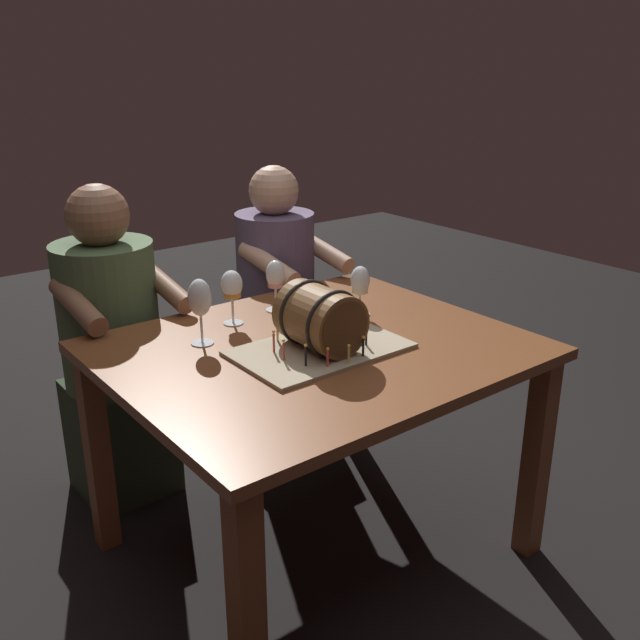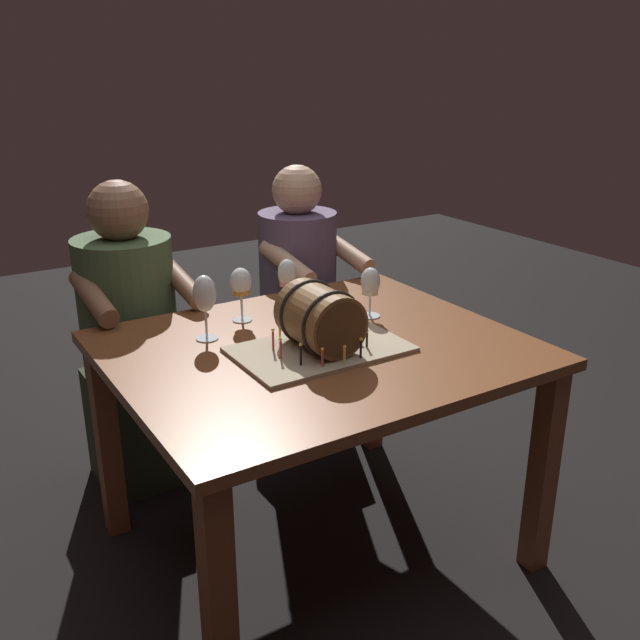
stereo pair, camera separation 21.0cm
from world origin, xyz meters
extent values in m
plane|color=black|center=(0.00, 0.00, 0.00)|extent=(8.00, 8.00, 0.00)
cube|color=brown|center=(0.00, 0.00, 0.73)|extent=(1.23, 1.03, 0.03)
cube|color=brown|center=(-0.56, -0.46, 0.36)|extent=(0.07, 0.07, 0.71)
cube|color=brown|center=(0.56, -0.46, 0.36)|extent=(0.07, 0.07, 0.71)
cube|color=brown|center=(-0.56, 0.46, 0.36)|extent=(0.07, 0.07, 0.71)
cube|color=brown|center=(0.56, 0.46, 0.36)|extent=(0.07, 0.07, 0.71)
cube|color=tan|center=(-0.02, -0.05, 0.75)|extent=(0.51, 0.32, 0.01)
cylinder|color=brown|center=(-0.02, -0.05, 0.85)|extent=(0.19, 0.23, 0.19)
cylinder|color=#46301B|center=(-0.02, -0.16, 0.85)|extent=(0.17, 0.00, 0.17)
cylinder|color=#46301B|center=(-0.02, 0.07, 0.85)|extent=(0.17, 0.00, 0.17)
torus|color=black|center=(-0.02, -0.11, 0.85)|extent=(0.20, 0.01, 0.20)
torus|color=black|center=(-0.02, 0.02, 0.85)|extent=(0.20, 0.01, 0.20)
cylinder|color=black|center=(0.12, -0.04, 0.79)|extent=(0.01, 0.01, 0.06)
sphere|color=#F9C64C|center=(0.12, -0.04, 0.83)|extent=(0.01, 0.01, 0.01)
cylinder|color=black|center=(0.11, 0.01, 0.79)|extent=(0.01, 0.01, 0.06)
sphere|color=#F9C64C|center=(0.11, 0.01, 0.83)|extent=(0.01, 0.01, 0.01)
cylinder|color=black|center=(0.06, 0.07, 0.79)|extent=(0.01, 0.01, 0.06)
sphere|color=#F9C64C|center=(0.06, 0.07, 0.83)|extent=(0.01, 0.01, 0.01)
cylinder|color=#EAD666|center=(-0.01, 0.09, 0.78)|extent=(0.01, 0.01, 0.05)
sphere|color=#F9C64C|center=(-0.01, 0.09, 0.81)|extent=(0.01, 0.01, 0.01)
cylinder|color=#EAD666|center=(-0.09, 0.08, 0.79)|extent=(0.01, 0.01, 0.05)
sphere|color=#F9C64C|center=(-0.09, 0.08, 0.82)|extent=(0.01, 0.01, 0.01)
cylinder|color=#D64C47|center=(-0.15, 0.01, 0.79)|extent=(0.01, 0.01, 0.06)
sphere|color=#F9C64C|center=(-0.15, 0.01, 0.83)|extent=(0.01, 0.01, 0.01)
cylinder|color=#D64C47|center=(-0.16, -0.06, 0.79)|extent=(0.01, 0.01, 0.05)
sphere|color=#F9C64C|center=(-0.16, -0.06, 0.82)|extent=(0.01, 0.01, 0.01)
cylinder|color=black|center=(-0.13, -0.13, 0.79)|extent=(0.01, 0.01, 0.06)
sphere|color=#F9C64C|center=(-0.13, -0.13, 0.82)|extent=(0.01, 0.01, 0.01)
cylinder|color=#D64C47|center=(-0.09, -0.17, 0.78)|extent=(0.01, 0.01, 0.05)
sphere|color=#F9C64C|center=(-0.09, -0.17, 0.81)|extent=(0.01, 0.01, 0.01)
cylinder|color=#EAD666|center=(-0.03, -0.19, 0.78)|extent=(0.01, 0.01, 0.05)
sphere|color=#F9C64C|center=(-0.03, -0.19, 0.81)|extent=(0.01, 0.01, 0.01)
cylinder|color=black|center=(0.04, -0.18, 0.79)|extent=(0.01, 0.01, 0.05)
sphere|color=#F9C64C|center=(0.04, -0.18, 0.82)|extent=(0.01, 0.01, 0.01)
cylinder|color=black|center=(0.10, -0.12, 0.78)|extent=(0.01, 0.01, 0.05)
sphere|color=#F9C64C|center=(0.10, -0.12, 0.81)|extent=(0.01, 0.01, 0.01)
cylinder|color=white|center=(0.29, 0.12, 0.75)|extent=(0.07, 0.07, 0.00)
cylinder|color=white|center=(0.29, 0.12, 0.79)|extent=(0.01, 0.01, 0.07)
ellipsoid|color=white|center=(0.29, 0.12, 0.87)|extent=(0.07, 0.07, 0.10)
cylinder|color=beige|center=(0.29, 0.12, 0.85)|extent=(0.05, 0.05, 0.04)
cylinder|color=white|center=(-0.10, 0.32, 0.75)|extent=(0.07, 0.07, 0.00)
cylinder|color=white|center=(-0.10, 0.32, 0.80)|extent=(0.01, 0.01, 0.09)
ellipsoid|color=white|center=(-0.10, 0.32, 0.89)|extent=(0.07, 0.07, 0.09)
cylinder|color=#C6842D|center=(-0.10, 0.32, 0.86)|extent=(0.06, 0.06, 0.03)
cylinder|color=white|center=(0.09, 0.34, 0.75)|extent=(0.07, 0.07, 0.00)
cylinder|color=white|center=(0.09, 0.34, 0.79)|extent=(0.01, 0.01, 0.08)
ellipsoid|color=white|center=(0.09, 0.34, 0.88)|extent=(0.06, 0.06, 0.10)
cylinder|color=pink|center=(0.09, 0.34, 0.86)|extent=(0.05, 0.05, 0.04)
cylinder|color=white|center=(-0.27, 0.22, 0.75)|extent=(0.07, 0.07, 0.00)
cylinder|color=white|center=(-0.27, 0.22, 0.80)|extent=(0.01, 0.01, 0.09)
ellipsoid|color=white|center=(-0.27, 0.22, 0.90)|extent=(0.07, 0.07, 0.12)
cube|color=#2A3A24|center=(-0.36, 0.74, 0.23)|extent=(0.34, 0.32, 0.45)
cylinder|color=#47603D|center=(-0.36, 0.74, 0.71)|extent=(0.37, 0.37, 0.53)
sphere|color=brown|center=(-0.36, 0.74, 1.08)|extent=(0.22, 0.22, 0.22)
cylinder|color=brown|center=(-0.20, 0.61, 0.82)|extent=(0.09, 0.31, 0.14)
cylinder|color=brown|center=(-0.51, 0.60, 0.82)|extent=(0.09, 0.31, 0.14)
cube|color=#372D40|center=(0.36, 0.74, 0.23)|extent=(0.34, 0.32, 0.45)
cylinder|color=#5B4C6B|center=(0.36, 0.74, 0.72)|extent=(0.35, 0.35, 0.54)
sphere|color=tan|center=(0.36, 0.74, 1.08)|extent=(0.20, 0.20, 0.20)
cylinder|color=tan|center=(0.52, 0.62, 0.83)|extent=(0.10, 0.31, 0.14)
cylinder|color=tan|center=(0.23, 0.59, 0.83)|extent=(0.10, 0.31, 0.14)
camera|label=1|loc=(-1.23, -1.60, 1.58)|focal=39.79mm
camera|label=2|loc=(-1.06, -1.72, 1.58)|focal=39.79mm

